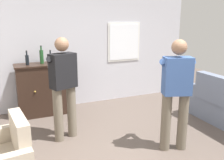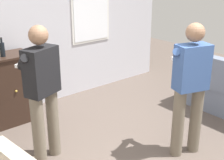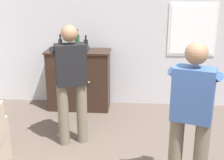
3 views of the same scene
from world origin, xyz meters
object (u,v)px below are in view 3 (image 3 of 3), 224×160
Objects in this scene: bottle_wine_green at (77,42)px; person_standing_left at (71,80)px; bottle_liquor_amber at (86,45)px; bottle_spirits_clear at (61,44)px; person_standing_right at (191,114)px; sideboard_cabinet at (79,80)px.

person_standing_left is at bearing -83.61° from bottle_wine_green.
bottle_liquor_amber is 0.45m from bottle_spirits_clear.
person_standing_right is (1.42, -2.18, -0.23)m from bottle_liquor_amber.
person_standing_left is (0.14, -1.26, -0.27)m from bottle_wine_green.
bottle_spirits_clear reaches higher than bottle_liquor_amber.
sideboard_cabinet is 4.04× the size of bottle_liquor_amber.
bottle_wine_green is at bearing 96.39° from person_standing_left.
bottle_spirits_clear is at bearing 109.25° from person_standing_left.
person_standing_left reaches higher than bottle_spirits_clear.
bottle_spirits_clear is (-0.44, 0.04, 0.00)m from bottle_liquor_amber.
person_standing_right reaches higher than bottle_liquor_amber.
bottle_wine_green is at bearing 9.02° from bottle_spirits_clear.
person_standing_right reaches higher than sideboard_cabinet.
bottle_wine_green is 2.77m from person_standing_right.
person_standing_left is at bearing -83.93° from sideboard_cabinet.
bottle_spirits_clear is at bearing 175.23° from bottle_liquor_amber.
bottle_spirits_clear reaches higher than sideboard_cabinet.
person_standing_left is (-0.02, -1.18, -0.23)m from bottle_liquor_amber.
sideboard_cabinet is 0.66× the size of person_standing_left.
bottle_liquor_amber is at bearing -21.03° from sideboard_cabinet.
person_standing_right is at bearing -34.99° from person_standing_left.
person_standing_left is (0.13, -1.24, 0.40)m from sideboard_cabinet.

